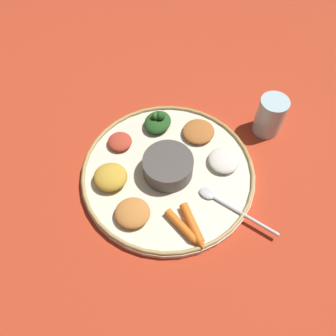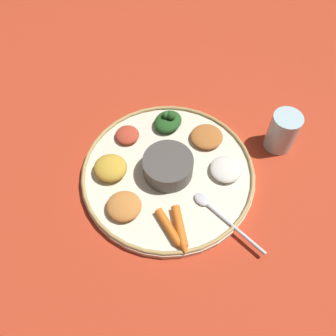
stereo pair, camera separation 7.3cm
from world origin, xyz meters
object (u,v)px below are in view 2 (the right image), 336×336
Objects in this scene: greens_pile at (168,121)px; carrot_outer at (180,229)px; center_bowl at (168,166)px; carrot_near_spoon at (170,229)px; drinking_glass at (282,133)px; spoon at (218,213)px.

greens_pile is 0.26m from carrot_outer.
carrot_near_spoon is at bearing 161.54° from center_bowl.
center_bowl is 1.19× the size of greens_pile.
carrot_near_spoon is 0.99× the size of drinking_glass.
greens_pile is at bearing -19.22° from carrot_near_spoon.
carrot_outer is (-0.13, 0.02, -0.01)m from center_bowl.
spoon is 1.78× the size of carrot_near_spoon.
center_bowl reaches higher than carrot_outer.
greens_pile is (0.25, 0.02, 0.01)m from spoon.
center_bowl is 0.13m from carrot_near_spoon.
carrot_outer is (-0.01, 0.08, 0.00)m from spoon.
drinking_glass is at bearing -66.08° from carrot_outer.
drinking_glass is (-0.01, -0.26, 0.00)m from center_bowl.
carrot_near_spoon is at bearing 68.11° from carrot_outer.
spoon is 1.67× the size of carrot_outer.
carrot_near_spoon is 0.94× the size of carrot_outer.
center_bowl is at bearing 25.18° from spoon.
carrot_near_spoon is 0.33m from drinking_glass.
carrot_outer is 1.06× the size of drinking_glass.
center_bowl is 0.63× the size of spoon.
carrot_near_spoon reaches higher than spoon.
drinking_glass reaches higher than carrot_outer.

